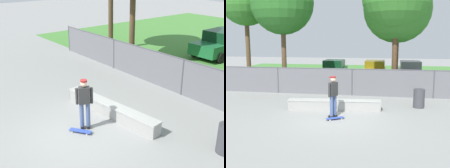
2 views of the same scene
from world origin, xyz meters
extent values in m
plane|color=gray|center=(0.00, 0.00, 0.00)|extent=(80.00, 80.00, 0.00)
cube|color=#478438|center=(0.00, 15.62, 0.01)|extent=(31.17, 20.00, 0.02)
cube|color=#999993|center=(-0.38, 1.61, 0.23)|extent=(4.49, 0.92, 0.47)
cube|color=#ADADA8|center=(-0.38, 1.61, 0.50)|extent=(4.53, 0.96, 0.06)
cube|color=black|center=(-0.25, 0.23, 0.05)|extent=(0.28, 0.22, 0.10)
cube|color=black|center=(-0.14, 0.42, 0.05)|extent=(0.28, 0.22, 0.10)
cylinder|color=#475B89|center=(-0.22, 0.22, 0.54)|extent=(0.15, 0.15, 0.88)
cylinder|color=#475B89|center=(-0.11, 0.41, 0.54)|extent=(0.15, 0.15, 0.88)
cube|color=#2D2D2D|center=(-0.17, 0.31, 1.28)|extent=(0.38, 0.44, 0.60)
cylinder|color=#2D2D2D|center=(-0.29, 0.10, 1.26)|extent=(0.10, 0.10, 0.58)
cylinder|color=#2D2D2D|center=(-0.04, 0.53, 1.26)|extent=(0.10, 0.10, 0.58)
sphere|color=beige|center=(-0.17, 0.31, 1.71)|extent=(0.22, 0.22, 0.22)
cylinder|color=maroon|center=(-0.17, 0.31, 1.81)|extent=(0.23, 0.23, 0.06)
cube|color=maroon|center=(-0.28, 0.38, 1.78)|extent=(0.20, 0.23, 0.02)
cube|color=#334CB2|center=(-0.03, 0.01, 0.08)|extent=(0.78, 0.61, 0.02)
cube|color=#B2B2B7|center=(0.20, 0.16, 0.06)|extent=(0.13, 0.15, 0.02)
cube|color=#B2B2B7|center=(-0.25, -0.14, 0.06)|extent=(0.13, 0.15, 0.02)
cylinder|color=silver|center=(0.25, 0.09, 0.03)|extent=(0.06, 0.05, 0.05)
cylinder|color=silver|center=(0.15, 0.23, 0.03)|extent=(0.06, 0.05, 0.05)
cylinder|color=silver|center=(-0.21, -0.21, 0.03)|extent=(0.06, 0.05, 0.05)
cylinder|color=silver|center=(-0.30, -0.07, 0.03)|extent=(0.06, 0.05, 0.05)
cylinder|color=#4C4C51|center=(-4.79, 5.32, 0.83)|extent=(0.07, 0.07, 1.67)
cylinder|color=#4C4C51|center=(0.00, 5.32, 0.83)|extent=(0.07, 0.07, 1.67)
cylinder|color=#4C4C51|center=(4.79, 5.32, 0.83)|extent=(0.07, 0.07, 1.67)
cylinder|color=#4C4C51|center=(0.00, 5.32, 1.64)|extent=(19.17, 0.05, 0.05)
cube|color=slate|center=(0.00, 5.32, 0.83)|extent=(19.17, 0.01, 1.67)
cylinder|color=brown|center=(-8.00, 7.64, 2.41)|extent=(0.32, 0.32, 4.82)
sphere|color=#337528|center=(-8.00, 7.64, 6.19)|extent=(3.64, 3.64, 3.64)
cylinder|color=brown|center=(-4.89, 6.74, 2.12)|extent=(0.32, 0.32, 4.23)
sphere|color=#286623|center=(-4.89, 6.74, 5.80)|extent=(4.17, 4.17, 4.17)
cylinder|color=#513823|center=(2.52, 6.25, 2.23)|extent=(0.32, 0.32, 4.45)
cylinder|color=#513823|center=(2.62, 7.19, 1.86)|extent=(0.32, 0.32, 3.72)
sphere|color=#337528|center=(2.62, 7.19, 5.35)|extent=(4.34, 4.34, 4.34)
cube|color=#1E6638|center=(-2.47, 12.06, 0.67)|extent=(1.83, 4.21, 0.70)
cube|color=#10381E|center=(-2.47, 12.21, 1.34)|extent=(1.61, 2.11, 0.64)
cylinder|color=black|center=(-1.56, 10.77, 0.32)|extent=(0.22, 0.64, 0.64)
cylinder|color=black|center=(-3.36, 10.76, 0.32)|extent=(0.22, 0.64, 0.64)
cylinder|color=black|center=(-1.58, 13.37, 0.32)|extent=(0.22, 0.64, 0.64)
cylinder|color=black|center=(-3.38, 13.36, 0.32)|extent=(0.22, 0.64, 0.64)
cube|color=gold|center=(1.04, 12.05, 0.67)|extent=(1.83, 4.21, 0.70)
cube|color=#776413|center=(1.04, 12.20, 1.34)|extent=(1.61, 2.11, 0.64)
cylinder|color=black|center=(1.95, 10.76, 0.32)|extent=(0.22, 0.64, 0.64)
cylinder|color=black|center=(0.15, 10.75, 0.32)|extent=(0.22, 0.64, 0.64)
cylinder|color=black|center=(1.93, 13.36, 0.32)|extent=(0.22, 0.64, 0.64)
cylinder|color=black|center=(0.14, 13.35, 0.32)|extent=(0.22, 0.64, 0.64)
cube|color=#B7BABF|center=(3.93, 12.01, 0.67)|extent=(1.83, 4.21, 0.70)
cube|color=slate|center=(3.93, 12.16, 1.34)|extent=(1.61, 2.11, 0.64)
cylinder|color=black|center=(4.84, 10.72, 0.32)|extent=(0.22, 0.64, 0.64)
cylinder|color=black|center=(3.04, 10.71, 0.32)|extent=(0.22, 0.64, 0.64)
cylinder|color=black|center=(4.82, 13.32, 0.32)|extent=(0.22, 0.64, 0.64)
cylinder|color=black|center=(3.02, 13.31, 0.32)|extent=(0.22, 0.64, 0.64)
cylinder|color=#3F3F44|center=(3.72, 2.87, 0.48)|extent=(0.56, 0.56, 0.95)
camera|label=1|loc=(7.68, -4.72, 5.37)|focal=47.96mm
camera|label=2|loc=(2.17, -11.30, 3.41)|focal=44.47mm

